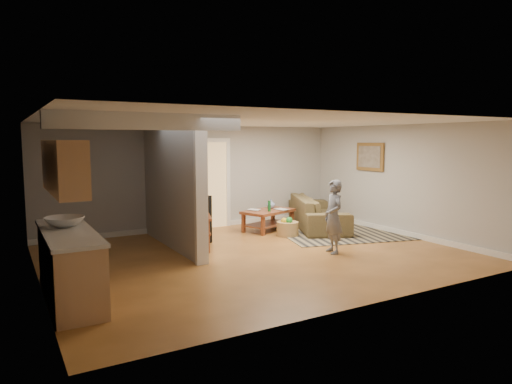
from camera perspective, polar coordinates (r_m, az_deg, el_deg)
ground at (r=8.69m, az=0.34°, el=-7.83°), size 7.50×7.50×0.00m
room_shell at (r=8.36m, az=-7.46°, el=1.69°), size 7.54×6.02×2.52m
area_rug at (r=10.74m, az=10.89°, el=-5.14°), size 3.26×2.72×0.01m
sofa at (r=11.40m, az=7.69°, el=-4.44°), size 2.03×2.82×0.77m
coffee_table at (r=10.93m, az=1.56°, el=-2.80°), size 1.44×1.13×0.75m
tv_console at (r=9.16m, az=-6.98°, el=-3.21°), size 0.73×1.14×0.92m
speaker_left at (r=9.22m, az=-8.82°, el=-3.78°), size 0.12×0.12×1.04m
speaker_right at (r=9.63m, az=-5.94°, el=-3.40°), size 0.13×0.13×1.00m
toy_basket at (r=10.34m, az=3.97°, el=-4.50°), size 0.49×0.49×0.44m
child at (r=8.94m, az=9.58°, el=-7.51°), size 0.45×0.58×1.41m
toddler at (r=10.04m, az=-7.56°, el=-5.94°), size 0.43×0.36×0.81m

